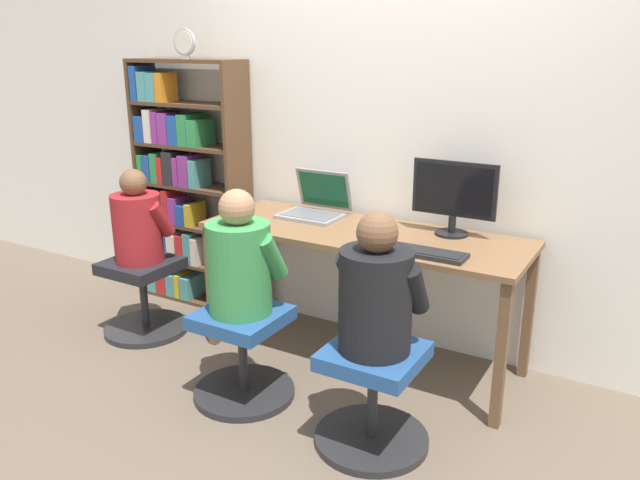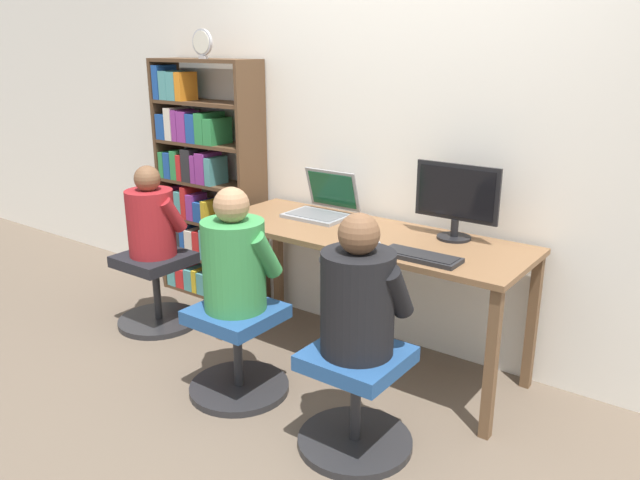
{
  "view_description": "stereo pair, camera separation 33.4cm",
  "coord_description": "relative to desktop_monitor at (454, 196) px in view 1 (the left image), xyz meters",
  "views": [
    {
      "loc": [
        1.44,
        -2.62,
        1.76
      ],
      "look_at": [
        -0.17,
        0.13,
        0.75
      ],
      "focal_mm": 35.0,
      "sensor_mm": 36.0,
      "label": 1
    },
    {
      "loc": [
        1.72,
        -2.44,
        1.76
      ],
      "look_at": [
        -0.17,
        0.13,
        0.75
      ],
      "focal_mm": 35.0,
      "sensor_mm": 36.0,
      "label": 2
    }
  ],
  "objects": [
    {
      "name": "ground_plane",
      "position": [
        -0.44,
        -0.5,
        -0.99
      ],
      "size": [
        14.0,
        14.0,
        0.0
      ],
      "primitive_type": "plane",
      "color": "brown"
    },
    {
      "name": "wall_back",
      "position": [
        -0.44,
        0.2,
        0.31
      ],
      "size": [
        10.0,
        0.05,
        2.6
      ],
      "color": "white",
      "rests_on": "ground_plane"
    },
    {
      "name": "desk",
      "position": [
        -0.44,
        -0.18,
        -0.3
      ],
      "size": [
        1.8,
        0.64,
        0.78
      ],
      "color": "brown",
      "rests_on": "ground_plane"
    },
    {
      "name": "desktop_monitor",
      "position": [
        0.0,
        0.0,
        0.0
      ],
      "size": [
        0.46,
        0.18,
        0.4
      ],
      "color": "black",
      "rests_on": "desk"
    },
    {
      "name": "laptop",
      "position": [
        -0.83,
        -0.04,
        -0.16
      ],
      "size": [
        0.36,
        0.33,
        0.26
      ],
      "color": "gray",
      "rests_on": "desk"
    },
    {
      "name": "keyboard",
      "position": [
        0.01,
        -0.39,
        -0.2
      ],
      "size": [
        0.39,
        0.15,
        0.03
      ],
      "color": "#232326",
      "rests_on": "desk"
    },
    {
      "name": "computer_mouse_by_keyboard",
      "position": [
        -0.26,
        -0.38,
        -0.19
      ],
      "size": [
        0.06,
        0.09,
        0.04
      ],
      "color": "#99999E",
      "rests_on": "desk"
    },
    {
      "name": "office_chair_left",
      "position": [
        -0.03,
        -0.88,
        -0.74
      ],
      "size": [
        0.53,
        0.53,
        0.48
      ],
      "color": "#262628",
      "rests_on": "ground_plane"
    },
    {
      "name": "office_chair_right",
      "position": [
        -0.78,
        -0.85,
        -0.74
      ],
      "size": [
        0.53,
        0.53,
        0.48
      ],
      "color": "#262628",
      "rests_on": "ground_plane"
    },
    {
      "name": "person_at_monitor",
      "position": [
        -0.03,
        -0.87,
        -0.25
      ],
      "size": [
        0.39,
        0.33,
        0.62
      ],
      "color": "black",
      "rests_on": "office_chair_left"
    },
    {
      "name": "person_at_laptop",
      "position": [
        -0.78,
        -0.84,
        -0.25
      ],
      "size": [
        0.39,
        0.33,
        0.63
      ],
      "color": "#388C47",
      "rests_on": "office_chair_right"
    },
    {
      "name": "bookshelf",
      "position": [
        -1.94,
        0.01,
        -0.17
      ],
      "size": [
        0.83,
        0.27,
        1.66
      ],
      "color": "#513823",
      "rests_on": "ground_plane"
    },
    {
      "name": "desk_clock",
      "position": [
        -1.77,
        -0.04,
        0.77
      ],
      "size": [
        0.16,
        0.03,
        0.18
      ],
      "color": "#B2B2B7",
      "rests_on": "bookshelf"
    },
    {
      "name": "office_chair_side",
      "position": [
        -1.79,
        -0.54,
        -0.74
      ],
      "size": [
        0.53,
        0.53,
        0.48
      ],
      "color": "#262628",
      "rests_on": "ground_plane"
    },
    {
      "name": "person_near_shelf",
      "position": [
        -1.79,
        -0.54,
        -0.27
      ],
      "size": [
        0.36,
        0.3,
        0.57
      ],
      "color": "maroon",
      "rests_on": "office_chair_side"
    }
  ]
}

